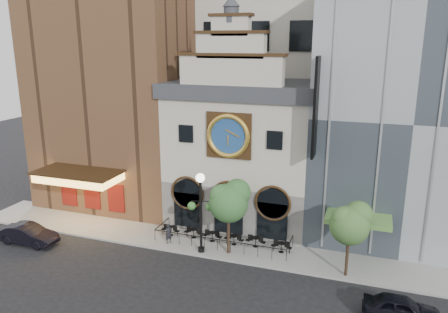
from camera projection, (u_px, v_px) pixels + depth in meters
ground at (212, 259)px, 32.20m from camera, size 120.00×120.00×0.00m
sidewalk at (223, 244)px, 34.47m from camera, size 44.00×5.00×0.15m
clock_building at (243, 148)px, 37.62m from camera, size 12.60×8.78×18.65m
theater_building at (121, 73)px, 42.13m from camera, size 14.00×15.60×25.00m
retail_building at (408, 112)px, 34.63m from camera, size 14.00×14.40×20.00m
cafe_railing at (223, 238)px, 34.33m from camera, size 10.60×2.60×0.90m
bistro_0 at (170, 230)px, 35.71m from camera, size 1.58×0.68×0.90m
bistro_1 at (194, 232)px, 35.26m from camera, size 1.58×0.68×0.90m
bistro_2 at (212, 236)px, 34.65m from camera, size 1.58×0.68×0.90m
bistro_3 at (234, 239)px, 34.09m from camera, size 1.58×0.68×0.90m
bistro_4 at (256, 241)px, 33.76m from camera, size 1.58×0.68×0.90m
bistro_5 at (281, 247)px, 32.86m from camera, size 1.58×0.68×0.90m
car_right at (401, 308)px, 25.10m from camera, size 4.38×1.90×1.47m
car_left at (28, 234)px, 34.50m from camera, size 4.83×1.74×1.58m
pedestrian at (169, 233)px, 34.30m from camera, size 0.67×0.68×1.59m
lamppost at (201, 204)px, 32.10m from camera, size 1.94×0.95×6.20m
tree_left at (229, 200)px, 31.81m from camera, size 3.00×2.88×5.77m
tree_right at (351, 222)px, 28.77m from camera, size 2.75×2.65×5.30m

